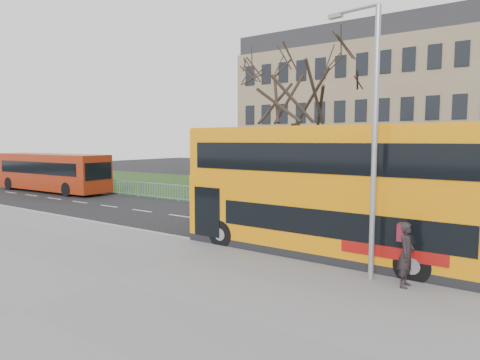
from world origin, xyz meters
name	(u,v)px	position (x,y,z in m)	size (l,w,h in m)	color
ground	(245,240)	(0.00, 0.00, 0.00)	(120.00, 120.00, 0.00)	black
pavement	(111,282)	(0.00, -6.75, 0.06)	(80.00, 10.50, 0.12)	slate
kerb	(222,245)	(0.00, -1.55, 0.07)	(80.00, 0.20, 0.14)	gray
grass_verge	(363,199)	(0.00, 14.30, 0.04)	(80.00, 15.40, 0.08)	#1C3412
guard_railing	(315,206)	(0.00, 6.60, 0.55)	(40.00, 0.12, 1.10)	#76A5D2
bare_tree	(296,108)	(-3.00, 10.00, 6.11)	(8.44, 8.44, 12.06)	black
civic_building	(384,114)	(-5.00, 35.00, 7.00)	(30.00, 15.00, 14.00)	#7A674D
yellow_bus	(329,189)	(3.89, -0.51, 2.42)	(10.80, 2.74, 4.51)	orange
red_bus	(51,172)	(-21.98, 4.76, 1.60)	(11.46, 2.98, 3.00)	maroon
pedestrian	(406,255)	(6.98, -2.45, 1.01)	(0.65, 0.43, 1.78)	black
street_lamp	(372,131)	(5.90, -2.32, 4.34)	(1.62, 0.40, 7.70)	gray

